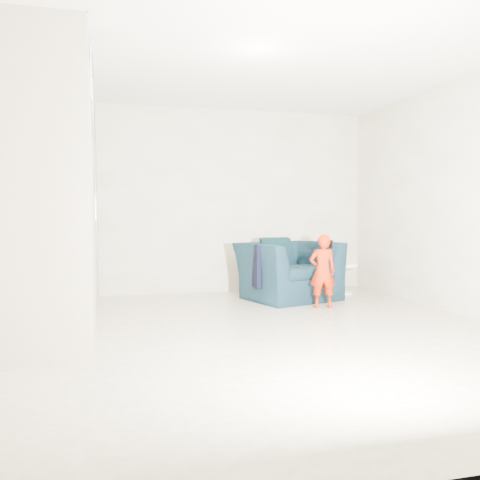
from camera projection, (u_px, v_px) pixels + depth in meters
name	position (u px, v px, depth m)	size (l,w,h in m)	color
floor	(257.00, 335.00, 4.86)	(5.50, 5.50, 0.00)	gray
ceiling	(257.00, 48.00, 4.72)	(5.50, 5.50, 0.00)	silver
back_wall	(203.00, 201.00, 7.45)	(5.00, 5.00, 0.00)	#A39785
front_wall	(445.00, 169.00, 2.13)	(5.00, 5.00, 0.00)	#A39785
armchair	(289.00, 271.00, 6.91)	(1.19, 1.04, 0.77)	black
toddler	(323.00, 271.00, 6.24)	(0.33, 0.22, 0.91)	#8F2A04
side_table	(342.00, 273.00, 7.35)	(0.44, 0.44, 0.44)	white
staircase	(40.00, 236.00, 4.83)	(1.02, 3.03, 3.62)	#ADA089
cushion	(274.00, 252.00, 7.10)	(0.42, 0.12, 0.40)	black
throw	(254.00, 265.00, 6.66)	(0.05, 0.50, 0.56)	black
phone	(331.00, 244.00, 6.22)	(0.02, 0.05, 0.10)	black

